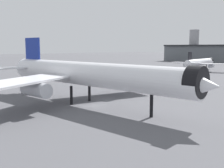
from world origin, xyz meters
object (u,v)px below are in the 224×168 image
at_px(airliner_near_gate, 87,74).
at_px(baggage_tug_wing, 170,85).
at_px(baggage_cart_trailing, 160,83).
at_px(airliner_far_taxiway, 200,62).
at_px(service_truck_front, 127,79).

relative_size(airliner_near_gate, baggage_tug_wing, 18.56).
bearing_deg(baggage_cart_trailing, baggage_tug_wing, 129.12).
bearing_deg(airliner_far_taxiway, baggage_tug_wing, -164.64).
height_order(airliner_far_taxiway, baggage_cart_trailing, airliner_far_taxiway).
bearing_deg(service_truck_front, baggage_tug_wing, 36.21).
distance_m(service_truck_front, baggage_cart_trailing, 12.33).
height_order(service_truck_front, baggage_tug_wing, service_truck_front).
height_order(airliner_far_taxiway, service_truck_front, airliner_far_taxiway).
relative_size(airliner_near_gate, service_truck_front, 10.36).
distance_m(airliner_near_gate, baggage_cart_trailing, 38.98).
bearing_deg(airliner_far_taxiway, airliner_near_gate, -170.96).
bearing_deg(baggage_tug_wing, airliner_near_gate, 2.36).
xyz_separation_m(airliner_near_gate, baggage_tug_wing, (-4.56, 35.45, -6.08)).
relative_size(baggage_tug_wing, baggage_cart_trailing, 1.16).
bearing_deg(airliner_far_taxiway, baggage_cart_trailing, -168.38).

